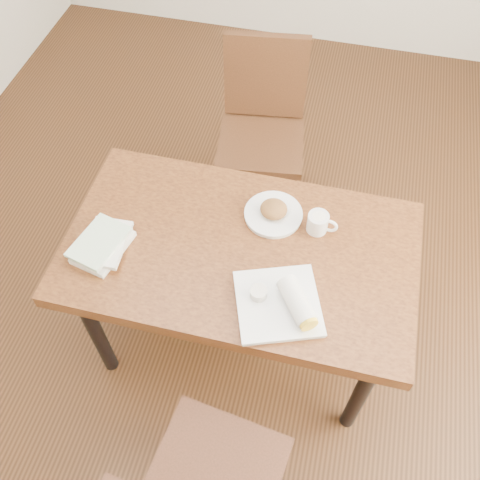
% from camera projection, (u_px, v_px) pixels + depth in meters
% --- Properties ---
extents(ground, '(4.00, 5.00, 0.01)m').
position_uv_depth(ground, '(240.00, 338.00, 2.57)').
color(ground, '#472814').
rests_on(ground, ground).
extents(room_walls, '(4.02, 5.02, 2.80)m').
position_uv_depth(room_walls, '(240.00, 31.00, 1.24)').
color(room_walls, silver).
rests_on(room_walls, ground).
extents(table, '(1.29, 0.75, 0.75)m').
position_uv_depth(table, '(240.00, 261.00, 2.03)').
color(table, brown).
rests_on(table, ground).
extents(chair_far, '(0.47, 0.47, 0.95)m').
position_uv_depth(chair_far, '(263.00, 120.00, 2.66)').
color(chair_far, '#482714').
rests_on(chair_far, ground).
extents(plate_scone, '(0.22, 0.22, 0.07)m').
position_uv_depth(plate_scone, '(273.00, 212.00, 2.03)').
color(plate_scone, white).
rests_on(plate_scone, table).
extents(coffee_mug, '(0.12, 0.08, 0.08)m').
position_uv_depth(coffee_mug, '(319.00, 223.00, 1.98)').
color(coffee_mug, white).
rests_on(coffee_mug, table).
extents(plate_burrito, '(0.36, 0.36, 0.09)m').
position_uv_depth(plate_burrito, '(284.00, 303.00, 1.79)').
color(plate_burrito, white).
rests_on(plate_burrito, table).
extents(book_stack, '(0.20, 0.25, 0.06)m').
position_uv_depth(book_stack, '(103.00, 244.00, 1.93)').
color(book_stack, white).
rests_on(book_stack, table).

